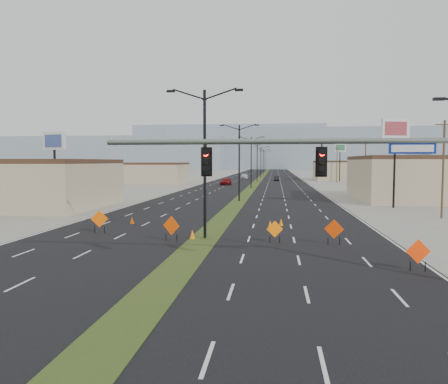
# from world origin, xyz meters

# --- Properties ---
(ground) EXTENTS (600.00, 600.00, 0.00)m
(ground) POSITION_xyz_m (0.00, 0.00, 0.00)
(ground) COLOR gray
(ground) RESTS_ON ground
(road_surface) EXTENTS (25.00, 400.00, 0.02)m
(road_surface) POSITION_xyz_m (0.00, 100.00, 0.00)
(road_surface) COLOR black
(road_surface) RESTS_ON ground
(median_strip) EXTENTS (2.00, 400.00, 0.04)m
(median_strip) POSITION_xyz_m (0.00, 100.00, 0.00)
(median_strip) COLOR #334819
(median_strip) RESTS_ON ground
(building_sw_far) EXTENTS (30.00, 14.00, 4.50)m
(building_sw_far) POSITION_xyz_m (-32.00, 85.00, 2.25)
(building_sw_far) COLOR #C3B28B
(building_sw_far) RESTS_ON ground
(building_se_far) EXTENTS (44.00, 16.00, 5.00)m
(building_se_far) POSITION_xyz_m (38.00, 110.00, 2.50)
(building_se_far) COLOR #C3B28B
(building_se_far) RESTS_ON ground
(mesa_west) EXTENTS (180.00, 50.00, 22.00)m
(mesa_west) POSITION_xyz_m (-120.00, 280.00, 11.00)
(mesa_west) COLOR #8B9BAC
(mesa_west) RESTS_ON ground
(mesa_center) EXTENTS (220.00, 50.00, 28.00)m
(mesa_center) POSITION_xyz_m (40.00, 300.00, 14.00)
(mesa_center) COLOR #8B9BAC
(mesa_center) RESTS_ON ground
(mesa_backdrop) EXTENTS (140.00, 50.00, 32.00)m
(mesa_backdrop) POSITION_xyz_m (-30.00, 320.00, 16.00)
(mesa_backdrop) COLOR #8B9BAC
(mesa_backdrop) RESTS_ON ground
(signal_mast) EXTENTS (16.30, 0.60, 8.00)m
(signal_mast) POSITION_xyz_m (8.56, 2.00, 4.79)
(signal_mast) COLOR slate
(signal_mast) RESTS_ON ground
(streetlight_0) EXTENTS (5.15, 0.24, 10.02)m
(streetlight_0) POSITION_xyz_m (0.00, 12.00, 5.42)
(streetlight_0) COLOR black
(streetlight_0) RESTS_ON ground
(streetlight_1) EXTENTS (5.15, 0.24, 10.02)m
(streetlight_1) POSITION_xyz_m (0.00, 40.00, 5.42)
(streetlight_1) COLOR black
(streetlight_1) RESTS_ON ground
(streetlight_2) EXTENTS (5.15, 0.24, 10.02)m
(streetlight_2) POSITION_xyz_m (0.00, 68.00, 5.42)
(streetlight_2) COLOR black
(streetlight_2) RESTS_ON ground
(streetlight_3) EXTENTS (5.15, 0.24, 10.02)m
(streetlight_3) POSITION_xyz_m (0.00, 96.00, 5.42)
(streetlight_3) COLOR black
(streetlight_3) RESTS_ON ground
(streetlight_4) EXTENTS (5.15, 0.24, 10.02)m
(streetlight_4) POSITION_xyz_m (0.00, 124.00, 5.42)
(streetlight_4) COLOR black
(streetlight_4) RESTS_ON ground
(streetlight_5) EXTENTS (5.15, 0.24, 10.02)m
(streetlight_5) POSITION_xyz_m (0.00, 152.00, 5.42)
(streetlight_5) COLOR black
(streetlight_5) RESTS_ON ground
(streetlight_6) EXTENTS (5.15, 0.24, 10.02)m
(streetlight_6) POSITION_xyz_m (0.00, 180.00, 5.42)
(streetlight_6) COLOR black
(streetlight_6) RESTS_ON ground
(utility_pole_0) EXTENTS (1.60, 0.20, 9.00)m
(utility_pole_0) POSITION_xyz_m (20.00, 25.00, 4.67)
(utility_pole_0) COLOR #4C3823
(utility_pole_0) RESTS_ON ground
(utility_pole_1) EXTENTS (1.60, 0.20, 9.00)m
(utility_pole_1) POSITION_xyz_m (20.00, 60.00, 4.67)
(utility_pole_1) COLOR #4C3823
(utility_pole_1) RESTS_ON ground
(utility_pole_2) EXTENTS (1.60, 0.20, 9.00)m
(utility_pole_2) POSITION_xyz_m (20.00, 95.00, 4.67)
(utility_pole_2) COLOR #4C3823
(utility_pole_2) RESTS_ON ground
(utility_pole_3) EXTENTS (1.60, 0.20, 9.00)m
(utility_pole_3) POSITION_xyz_m (20.00, 130.00, 4.67)
(utility_pole_3) COLOR #4C3823
(utility_pole_3) RESTS_ON ground
(car_left) EXTENTS (2.45, 4.96, 1.63)m
(car_left) POSITION_xyz_m (-6.24, 79.63, 0.81)
(car_left) COLOR maroon
(car_left) RESTS_ON ground
(car_mid) EXTENTS (1.41, 3.88, 1.27)m
(car_mid) POSITION_xyz_m (5.08, 102.56, 0.64)
(car_mid) COLOR black
(car_mid) RESTS_ON ground
(car_far) EXTENTS (2.20, 5.17, 1.49)m
(car_far) POSITION_xyz_m (-4.65, 114.71, 0.74)
(car_far) COLOR silver
(car_far) RESTS_ON ground
(construction_sign_1) EXTENTS (1.23, 0.36, 1.68)m
(construction_sign_1) POSITION_xyz_m (-8.04, 13.33, 0.99)
(construction_sign_1) COLOR #E45804
(construction_sign_1) RESTS_ON ground
(construction_sign_2) EXTENTS (1.19, 0.48, 1.68)m
(construction_sign_2) POSITION_xyz_m (-2.00, 10.61, 0.99)
(construction_sign_2) COLOR #DF4104
(construction_sign_2) RESTS_ON ground
(construction_sign_3) EXTENTS (1.07, 0.26, 1.44)m
(construction_sign_3) POSITION_xyz_m (4.73, 10.91, 0.84)
(construction_sign_3) COLOR orange
(construction_sign_3) RESTS_ON ground
(construction_sign_4) EXTENTS (1.19, 0.32, 1.62)m
(construction_sign_4) POSITION_xyz_m (8.41, 10.63, 0.95)
(construction_sign_4) COLOR #D83904
(construction_sign_4) RESTS_ON ground
(construction_sign_5) EXTENTS (1.18, 0.17, 1.57)m
(construction_sign_5) POSITION_xyz_m (11.50, 4.30, 0.92)
(construction_sign_5) COLOR #FF3705
(construction_sign_5) RESTS_ON ground
(cone_0) EXTENTS (0.43, 0.43, 0.66)m
(cone_0) POSITION_xyz_m (-0.78, 11.54, 0.33)
(cone_0) COLOR orange
(cone_0) RESTS_ON ground
(cone_1) EXTENTS (0.46, 0.46, 0.66)m
(cone_1) POSITION_xyz_m (4.36, 16.90, 0.33)
(cone_1) COLOR orange
(cone_1) RESTS_ON ground
(cone_2) EXTENTS (0.39, 0.39, 0.58)m
(cone_2) POSITION_xyz_m (5.22, 18.56, 0.29)
(cone_2) COLOR orange
(cone_2) RESTS_ON ground
(cone_3) EXTENTS (0.37, 0.37, 0.62)m
(cone_3) POSITION_xyz_m (-7.19, 18.11, 0.31)
(cone_3) COLOR #F15605
(cone_3) RESTS_ON ground
(pole_sign_west) EXTENTS (2.65, 1.11, 8.16)m
(pole_sign_west) POSITION_xyz_m (-17.11, 24.12, 6.58)
(pole_sign_west) COLOR black
(pole_sign_west) RESTS_ON ground
(pole_sign_east_near) EXTENTS (3.24, 1.20, 10.01)m
(pole_sign_east_near) POSITION_xyz_m (18.06, 34.06, 8.20)
(pole_sign_east_near) COLOR black
(pole_sign_east_near) RESTS_ON ground
(pole_sign_east_far) EXTENTS (3.21, 1.28, 9.97)m
(pole_sign_east_far) POSITION_xyz_m (21.48, 100.38, 8.17)
(pole_sign_east_far) COLOR black
(pole_sign_east_far) RESTS_ON ground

